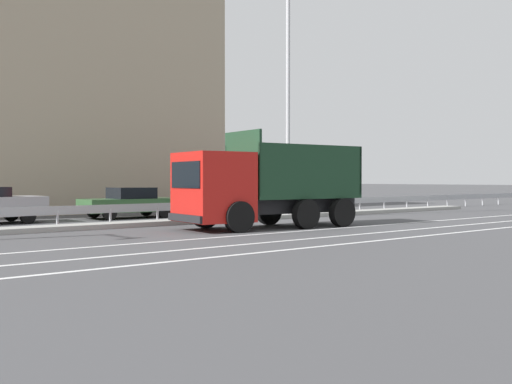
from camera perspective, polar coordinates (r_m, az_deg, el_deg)
The scene contains 11 objects.
ground_plane at distance 24.45m, azimuth 3.23°, elevation -2.90°, with size 320.00×320.00×0.00m, color #424244.
lane_strip_0 at distance 20.50m, azimuth 4.80°, elevation -3.69°, with size 54.64×0.16×0.01m, color silver.
lane_strip_1 at distance 19.09m, azimuth 9.08°, elevation -4.06°, with size 54.64×0.16×0.01m, color silver.
lane_strip_2 at distance 18.06m, azimuth 12.97°, elevation -4.38°, with size 54.64×0.16×0.01m, color silver.
median_island at distance 26.00m, azimuth 0.13°, elevation -2.45°, with size 30.05×1.10×0.18m, color gray.
median_guardrail at distance 27.04m, azimuth -1.71°, elevation -1.29°, with size 54.64×0.09×0.78m.
dump_truck at distance 21.20m, azimuth -0.67°, elevation 0.09°, with size 7.20×3.17×3.45m.
median_road_sign at distance 25.78m, azimuth -0.33°, elevation -0.02°, with size 0.76×0.16×2.25m.
street_lamp_1 at distance 27.08m, azimuth 3.34°, elevation 9.72°, with size 0.71×2.80×10.39m.
parked_car_3 at distance 27.64m, azimuth -11.96°, elevation -0.98°, with size 4.29×2.20×1.39m.
parked_car_4 at distance 30.75m, azimuth -2.56°, elevation -0.72°, with size 4.95×1.90×1.37m.
Camera 1 is at (-16.52, -17.94, 1.76)m, focal length 42.00 mm.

